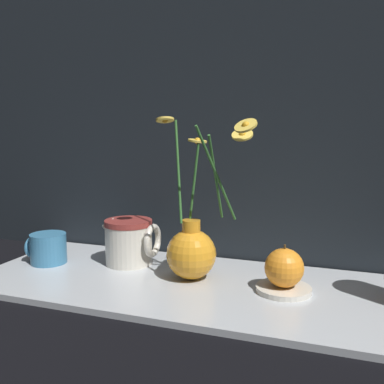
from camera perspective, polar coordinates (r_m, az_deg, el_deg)
name	(u,v)px	position (r m, az deg, el deg)	size (l,w,h in m)	color
ground_plane	(194,288)	(0.87, 0.24, -12.69)	(6.00, 6.00, 0.00)	black
shelf	(194,285)	(0.87, 0.24, -12.32)	(0.90, 0.36, 0.01)	#B2B7BC
backdrop_wall	(222,23)	(1.03, 4.07, 21.60)	(1.40, 0.02, 1.10)	black
vase_with_flowers	(192,248)	(0.87, 0.01, -7.54)	(0.21, 0.14, 0.33)	orange
yellow_mug	(48,248)	(1.03, -18.70, -7.11)	(0.09, 0.08, 0.07)	teal
ceramic_pitcher	(130,239)	(0.98, -8.31, -6.28)	(0.13, 0.11, 0.11)	beige
saucer_plate	(283,289)	(0.84, 12.10, -12.55)	(0.10, 0.10, 0.01)	silver
orange_fruit	(284,268)	(0.82, 12.19, -9.85)	(0.07, 0.07, 0.08)	orange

